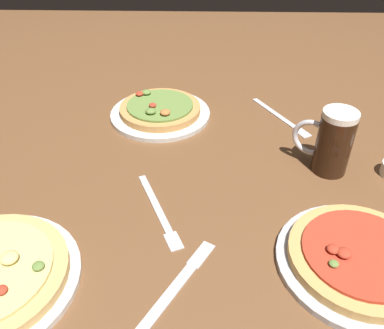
{
  "coord_description": "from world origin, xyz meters",
  "views": [
    {
      "loc": [
        0.02,
        -0.72,
        0.56
      ],
      "look_at": [
        0.0,
        0.0,
        0.02
      ],
      "focal_mm": 38.48,
      "sensor_mm": 36.0,
      "label": 1
    }
  ],
  "objects_px": {
    "pizza_plate_near": "(360,259)",
    "pizza_plate_far": "(160,111)",
    "fork_left": "(281,117)",
    "fork_spare": "(159,211)",
    "beer_mug_dark": "(332,142)",
    "knife_right": "(178,284)"
  },
  "relations": [
    {
      "from": "pizza_plate_near",
      "to": "knife_right",
      "type": "height_order",
      "value": "pizza_plate_near"
    },
    {
      "from": "pizza_plate_far",
      "to": "fork_spare",
      "type": "bearing_deg",
      "value": -85.37
    },
    {
      "from": "fork_left",
      "to": "pizza_plate_near",
      "type": "bearing_deg",
      "value": -83.29
    },
    {
      "from": "beer_mug_dark",
      "to": "knife_right",
      "type": "distance_m",
      "value": 0.45
    },
    {
      "from": "pizza_plate_near",
      "to": "fork_spare",
      "type": "xyz_separation_m",
      "value": [
        -0.35,
        0.12,
        -0.01
      ]
    },
    {
      "from": "knife_right",
      "to": "beer_mug_dark",
      "type": "bearing_deg",
      "value": 45.67
    },
    {
      "from": "beer_mug_dark",
      "to": "knife_right",
      "type": "relative_size",
      "value": 0.76
    },
    {
      "from": "fork_left",
      "to": "knife_right",
      "type": "height_order",
      "value": "same"
    },
    {
      "from": "pizza_plate_near",
      "to": "pizza_plate_far",
      "type": "height_order",
      "value": "pizza_plate_near"
    },
    {
      "from": "fork_spare",
      "to": "pizza_plate_near",
      "type": "bearing_deg",
      "value": -19.25
    },
    {
      "from": "pizza_plate_near",
      "to": "knife_right",
      "type": "relative_size",
      "value": 1.45
    },
    {
      "from": "knife_right",
      "to": "fork_left",
      "type": "bearing_deg",
      "value": 65.55
    },
    {
      "from": "pizza_plate_far",
      "to": "knife_right",
      "type": "bearing_deg",
      "value": -82.03
    },
    {
      "from": "pizza_plate_near",
      "to": "fork_left",
      "type": "distance_m",
      "value": 0.5
    },
    {
      "from": "knife_right",
      "to": "fork_spare",
      "type": "height_order",
      "value": "same"
    },
    {
      "from": "fork_left",
      "to": "fork_spare",
      "type": "distance_m",
      "value": 0.47
    },
    {
      "from": "beer_mug_dark",
      "to": "fork_left",
      "type": "bearing_deg",
      "value": 106.65
    },
    {
      "from": "beer_mug_dark",
      "to": "fork_spare",
      "type": "distance_m",
      "value": 0.4
    },
    {
      "from": "pizza_plate_near",
      "to": "fork_left",
      "type": "height_order",
      "value": "pizza_plate_near"
    },
    {
      "from": "pizza_plate_near",
      "to": "fork_left",
      "type": "bearing_deg",
      "value": 96.71
    },
    {
      "from": "beer_mug_dark",
      "to": "knife_right",
      "type": "height_order",
      "value": "beer_mug_dark"
    },
    {
      "from": "fork_spare",
      "to": "fork_left",
      "type": "bearing_deg",
      "value": 51.79
    }
  ]
}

